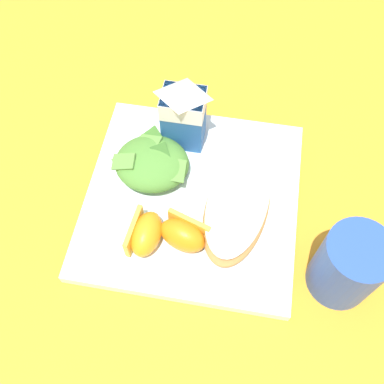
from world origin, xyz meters
name	(u,v)px	position (x,y,z in m)	size (l,w,h in m)	color
ground	(192,201)	(0.00, 0.00, 0.00)	(3.00, 3.00, 0.00)	orange
white_plate	(192,199)	(0.00, 0.00, 0.01)	(0.28, 0.28, 0.02)	silver
cheesy_pizza_bread	(237,205)	(0.06, -0.01, 0.03)	(0.10, 0.18, 0.04)	#B77F42
green_salad_pile	(152,163)	(-0.06, 0.03, 0.04)	(0.10, 0.10, 0.04)	#4C8433
milk_carton	(183,111)	(-0.03, 0.09, 0.08)	(0.06, 0.05, 0.11)	#23569E
orange_wedge_front	(145,234)	(-0.05, -0.07, 0.04)	(0.04, 0.06, 0.04)	orange
orange_wedge_middle	(184,234)	(0.00, -0.07, 0.04)	(0.07, 0.05, 0.04)	orange
drinking_blue_cup	(348,266)	(0.20, -0.08, 0.05)	(0.08, 0.08, 0.10)	#284CA3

